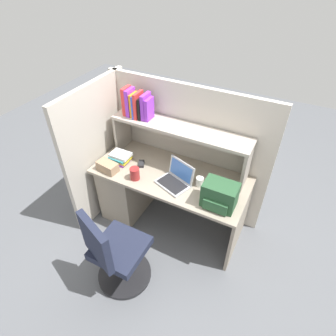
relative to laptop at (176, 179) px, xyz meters
name	(u,v)px	position (x,y,z in m)	size (l,w,h in m)	color
ground_plane	(170,221)	(-0.11, 0.09, -0.78)	(8.00, 8.00, 0.00)	#595B60
desk	(140,186)	(-0.50, 0.09, -0.38)	(1.60, 0.70, 0.73)	gray
cubicle_partition_rear	(186,151)	(-0.11, 0.47, -0.01)	(1.84, 0.05, 1.55)	#BCB5A8
cubicle_partition_left	(100,151)	(-0.96, 0.04, -0.01)	(0.05, 1.06, 1.55)	#BCB5A8
overhead_hutch	(180,136)	(-0.11, 0.29, 0.30)	(1.44, 0.28, 0.45)	gray
reference_books_on_shelf	(137,105)	(-0.58, 0.29, 0.53)	(0.30, 0.17, 0.29)	red
laptop	(176,179)	(0.00, 0.00, 0.00)	(0.38, 0.34, 0.22)	#B7BABF
backpack	(220,195)	(0.47, -0.08, 0.07)	(0.30, 0.23, 0.24)	#264C2D
computer_mouse	(141,164)	(-0.45, 0.09, -0.03)	(0.06, 0.10, 0.03)	#262628
paper_cup	(200,181)	(0.22, 0.08, 0.00)	(0.08, 0.08, 0.09)	white
tissue_box	(108,167)	(-0.71, -0.15, 0.00)	(0.22, 0.12, 0.10)	#9E7F60
snack_canister	(135,174)	(-0.39, -0.13, 0.01)	(0.10, 0.10, 0.13)	maroon
desk_book_stack	(120,157)	(-0.69, 0.04, 0.00)	(0.23, 0.19, 0.10)	purple
office_chair	(116,255)	(-0.21, -0.78, -0.39)	(0.53, 0.55, 0.93)	black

